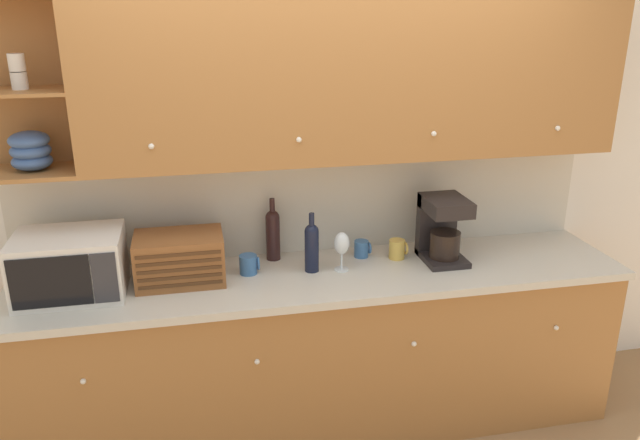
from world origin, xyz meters
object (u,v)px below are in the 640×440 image
at_px(mug_blue_second, 249,264).
at_px(coffee_maker, 442,227).
at_px(mug, 397,249).
at_px(microwave, 70,265).
at_px(bread_box, 180,258).
at_px(wine_glass, 342,245).
at_px(second_wine_bottle, 273,232).
at_px(wine_bottle, 312,245).
at_px(mug_patterned_third, 362,249).

bearing_deg(mug_blue_second, coffee_maker, -1.00).
xyz_separation_m(mug, coffee_maker, (0.23, -0.05, 0.13)).
bearing_deg(microwave, mug_blue_second, 4.22).
xyz_separation_m(bread_box, mug_blue_second, (0.34, 0.02, -0.07)).
bearing_deg(wine_glass, coffee_maker, 3.86).
xyz_separation_m(second_wine_bottle, coffee_maker, (0.88, -0.18, 0.03)).
relative_size(mug, coffee_maker, 0.30).
bearing_deg(coffee_maker, second_wine_bottle, 168.42).
relative_size(bread_box, mug, 4.07).
xyz_separation_m(second_wine_bottle, wine_bottle, (0.17, -0.20, -0.01)).
bearing_deg(mug_patterned_third, coffee_maker, -15.44).
height_order(mug_patterned_third, mug, mug).
height_order(mug, coffee_maker, coffee_maker).
bearing_deg(mug_blue_second, wine_glass, -6.71).
relative_size(second_wine_bottle, coffee_maker, 0.97).
height_order(bread_box, mug, bread_box).
distance_m(microwave, bread_box, 0.50).
bearing_deg(mug_blue_second, bread_box, -176.86).
relative_size(bread_box, wine_glass, 2.07).
distance_m(microwave, coffee_maker, 1.86).
relative_size(wine_glass, coffee_maker, 0.59).
xyz_separation_m(wine_bottle, mug_patterned_third, (0.30, 0.13, -0.09)).
relative_size(bread_box, coffee_maker, 1.22).
relative_size(bread_box, mug_blue_second, 4.21).
distance_m(wine_glass, mug, 0.35).
relative_size(mug_blue_second, second_wine_bottle, 0.30).
bearing_deg(wine_glass, mug_patterned_third, 44.91).
distance_m(bread_box, mug, 1.14).
distance_m(microwave, mug_blue_second, 0.84).
relative_size(mug_blue_second, wine_glass, 0.49).
distance_m(wine_glass, mug_patterned_third, 0.23).
bearing_deg(second_wine_bottle, wine_glass, -33.97).
bearing_deg(microwave, coffee_maker, 1.35).
xyz_separation_m(microwave, coffee_maker, (1.86, 0.04, 0.03)).
bearing_deg(mug, coffee_maker, -12.79).
relative_size(microwave, bread_box, 1.14).
distance_m(second_wine_bottle, wine_bottle, 0.26).
distance_m(microwave, mug_patterned_third, 1.47).
height_order(bread_box, wine_glass, bread_box).
distance_m(wine_bottle, mug, 0.49).
height_order(bread_box, coffee_maker, coffee_maker).
bearing_deg(mug_blue_second, mug, 2.38).
height_order(microwave, mug, microwave).
bearing_deg(mug, wine_glass, -165.00).
xyz_separation_m(mug_blue_second, coffee_maker, (1.03, -0.02, 0.13)).
height_order(wine_glass, mug_patterned_third, wine_glass).
bearing_deg(mug_blue_second, second_wine_bottle, 47.73).
bearing_deg(mug, wine_bottle, -172.14).
xyz_separation_m(wine_glass, coffee_maker, (0.56, 0.04, 0.04)).
bearing_deg(mug, mug_patterned_third, 161.37).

